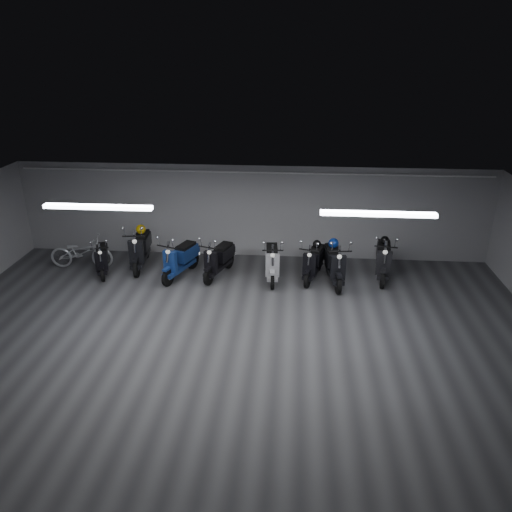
# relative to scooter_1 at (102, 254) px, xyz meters

# --- Properties ---
(floor) EXTENTS (14.00, 10.00, 0.01)m
(floor) POSITION_rel_scooter_1_xyz_m (4.09, -3.37, -0.61)
(floor) COLOR #3B3B3E
(floor) RESTS_ON ground
(ceiling) EXTENTS (14.00, 10.00, 0.01)m
(ceiling) POSITION_rel_scooter_1_xyz_m (4.09, -3.37, 2.20)
(ceiling) COLOR slate
(ceiling) RESTS_ON ground
(back_wall) EXTENTS (14.00, 0.01, 2.80)m
(back_wall) POSITION_rel_scooter_1_xyz_m (4.09, 1.64, 0.80)
(back_wall) COLOR #97979A
(back_wall) RESTS_ON ground
(front_wall) EXTENTS (14.00, 0.01, 2.80)m
(front_wall) POSITION_rel_scooter_1_xyz_m (4.09, -8.37, 0.80)
(front_wall) COLOR #97979A
(front_wall) RESTS_ON ground
(fluor_strip_left) EXTENTS (2.40, 0.18, 0.08)m
(fluor_strip_left) POSITION_rel_scooter_1_xyz_m (1.09, -2.37, 2.14)
(fluor_strip_left) COLOR white
(fluor_strip_left) RESTS_ON ceiling
(fluor_strip_right) EXTENTS (2.40, 0.18, 0.08)m
(fluor_strip_right) POSITION_rel_scooter_1_xyz_m (7.09, -2.37, 2.14)
(fluor_strip_right) COLOR white
(fluor_strip_right) RESTS_ON ceiling
(conduit) EXTENTS (13.60, 0.05, 0.05)m
(conduit) POSITION_rel_scooter_1_xyz_m (4.09, 1.55, 2.02)
(conduit) COLOR white
(conduit) RESTS_ON back_wall
(scooter_1) EXTENTS (1.03, 1.70, 1.20)m
(scooter_1) POSITION_rel_scooter_1_xyz_m (0.00, 0.00, 0.00)
(scooter_1) COLOR black
(scooter_1) RESTS_ON floor
(scooter_3) EXTENTS (0.85, 2.06, 1.49)m
(scooter_3) POSITION_rel_scooter_1_xyz_m (0.95, 0.51, 0.15)
(scooter_3) COLOR black
(scooter_3) RESTS_ON floor
(scooter_4) EXTENTS (1.24, 1.97, 1.39)m
(scooter_4) POSITION_rel_scooter_1_xyz_m (2.24, -0.05, 0.10)
(scooter_4) COLOR navy
(scooter_4) RESTS_ON floor
(scooter_5) EXTENTS (1.16, 1.89, 1.34)m
(scooter_5) POSITION_rel_scooter_1_xyz_m (3.30, 0.08, 0.07)
(scooter_5) COLOR black
(scooter_5) RESTS_ON floor
(scooter_6) EXTENTS (0.74, 1.87, 1.36)m
(scooter_6) POSITION_rel_scooter_1_xyz_m (4.79, 0.01, 0.08)
(scooter_6) COLOR #BAB9BE
(scooter_6) RESTS_ON floor
(scooter_7) EXTENTS (1.08, 1.88, 1.33)m
(scooter_7) POSITION_rel_scooter_1_xyz_m (5.93, 0.13, 0.06)
(scooter_7) COLOR black
(scooter_7) RESTS_ON floor
(scooter_8) EXTENTS (0.88, 2.02, 1.45)m
(scooter_8) POSITION_rel_scooter_1_xyz_m (6.47, -0.06, 0.13)
(scooter_8) COLOR black
(scooter_8) RESTS_ON floor
(scooter_9) EXTENTS (0.92, 2.03, 1.46)m
(scooter_9) POSITION_rel_scooter_1_xyz_m (7.83, 0.33, 0.13)
(scooter_9) COLOR black
(scooter_9) RESTS_ON floor
(bicycle) EXTENTS (1.82, 0.75, 1.16)m
(bicycle) POSITION_rel_scooter_1_xyz_m (-0.75, 0.34, -0.02)
(bicycle) COLOR silver
(bicycle) RESTS_ON floor
(helmet_0) EXTENTS (0.28, 0.28, 0.28)m
(helmet_0) POSITION_rel_scooter_1_xyz_m (6.44, 0.21, 0.44)
(helmet_0) COLOR navy
(helmet_0) RESTS_ON scooter_8
(helmet_1) EXTENTS (0.23, 0.23, 0.23)m
(helmet_1) POSITION_rel_scooter_1_xyz_m (7.87, 0.60, 0.42)
(helmet_1) COLOR black
(helmet_1) RESTS_ON scooter_9
(helmet_2) EXTENTS (0.28, 0.28, 0.28)m
(helmet_2) POSITION_rel_scooter_1_xyz_m (0.93, 0.79, 0.47)
(helmet_2) COLOR gold
(helmet_2) RESTS_ON scooter_3
(helmet_3) EXTENTS (0.23, 0.23, 0.23)m
(helmet_3) POSITION_rel_scooter_1_xyz_m (6.00, 0.37, 0.34)
(helmet_3) COLOR black
(helmet_3) RESTS_ON scooter_7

